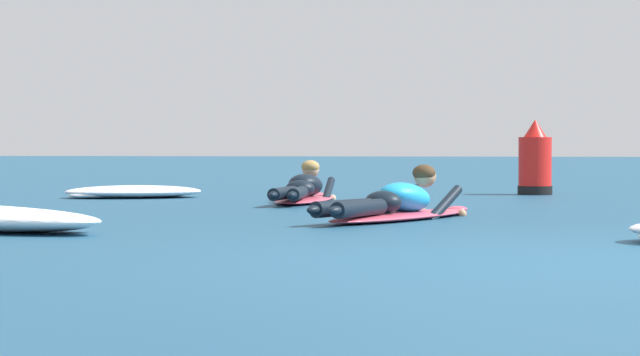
% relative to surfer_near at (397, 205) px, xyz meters
% --- Properties ---
extents(ground_plane, '(120.00, 120.00, 0.00)m').
position_rel_surfer_near_xyz_m(ground_plane, '(1.47, 6.04, -0.13)').
color(ground_plane, navy).
extents(surfer_near, '(1.41, 2.57, 0.55)m').
position_rel_surfer_near_xyz_m(surfer_near, '(0.00, 0.00, 0.00)').
color(surfer_near, '#E54C66').
rests_on(surfer_near, ground).
extents(surfer_far, '(0.61, 2.65, 0.54)m').
position_rel_surfer_near_xyz_m(surfer_far, '(-1.47, 3.26, -0.00)').
color(surfer_far, '#E54C66').
rests_on(surfer_far, ground).
extents(whitewater_mid_right, '(2.00, 1.62, 0.16)m').
position_rel_surfer_near_xyz_m(whitewater_mid_right, '(-3.87, 4.29, -0.06)').
color(whitewater_mid_right, white).
rests_on(whitewater_mid_right, ground).
extents(channel_marker_buoy, '(0.47, 0.47, 1.02)m').
position_rel_surfer_near_xyz_m(channel_marker_buoy, '(1.20, 6.19, 0.27)').
color(channel_marker_buoy, red).
rests_on(channel_marker_buoy, ground).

